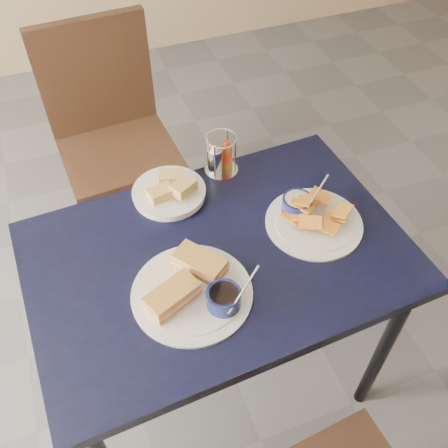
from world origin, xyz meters
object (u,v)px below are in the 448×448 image
object	(u,v)px
dining_table	(219,270)
bread_basket	(170,191)
chair_far	(111,125)
plantain_plate	(309,216)
sandwich_plate	(195,288)
condiment_caddy	(220,157)

from	to	relation	value
dining_table	bread_basket	world-z (taller)	bread_basket
chair_far	bread_basket	size ratio (longest dim) A/B	4.37
plantain_plate	bread_basket	world-z (taller)	plantain_plate
chair_far	sandwich_plate	distance (m)	1.07
chair_far	sandwich_plate	xyz separation A→B (m)	(0.03, -1.05, 0.21)
bread_basket	condiment_caddy	bearing A→B (deg)	17.08
dining_table	sandwich_plate	xyz separation A→B (m)	(-0.10, -0.10, 0.10)
bread_basket	condiment_caddy	distance (m)	0.20
chair_far	bread_basket	bearing A→B (deg)	-83.79
chair_far	bread_basket	xyz separation A→B (m)	(0.07, -0.68, 0.21)
sandwich_plate	plantain_plate	xyz separation A→B (m)	(0.40, 0.13, -0.00)
bread_basket	sandwich_plate	bearing A→B (deg)	-96.39
sandwich_plate	plantain_plate	size ratio (longest dim) A/B	1.13
dining_table	plantain_plate	world-z (taller)	plantain_plate
dining_table	sandwich_plate	distance (m)	0.18
dining_table	chair_far	distance (m)	0.97
dining_table	bread_basket	bearing A→B (deg)	103.21
plantain_plate	chair_far	bearing A→B (deg)	114.96
dining_table	condiment_caddy	distance (m)	0.37
chair_far	sandwich_plate	size ratio (longest dim) A/B	3.01
chair_far	condiment_caddy	world-z (taller)	chair_far
bread_basket	condiment_caddy	world-z (taller)	condiment_caddy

